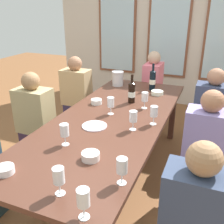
# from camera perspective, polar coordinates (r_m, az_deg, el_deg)

# --- Properties ---
(ground_plane) EXTENTS (12.00, 12.00, 0.00)m
(ground_plane) POSITION_cam_1_polar(r_m,az_deg,el_deg) (2.87, -0.10, -14.78)
(ground_plane) COLOR brown
(back_wall_with_windows) EXTENTS (4.20, 0.10, 2.90)m
(back_wall_with_windows) POSITION_cam_1_polar(r_m,az_deg,el_deg) (4.83, 12.50, 18.69)
(back_wall_with_windows) COLOR beige
(back_wall_with_windows) RESTS_ON ground
(dining_table) EXTENTS (1.00, 2.58, 0.74)m
(dining_table) POSITION_cam_1_polar(r_m,az_deg,el_deg) (2.52, -0.11, -2.48)
(dining_table) COLOR #502E22
(dining_table) RESTS_ON ground
(white_plate_0) EXTENTS (0.22, 0.22, 0.01)m
(white_plate_0) POSITION_cam_1_polar(r_m,az_deg,el_deg) (2.31, -3.86, -3.06)
(white_plate_0) COLOR white
(white_plate_0) RESTS_ON dining_table
(metal_pitcher) EXTENTS (0.16, 0.16, 0.19)m
(metal_pitcher) POSITION_cam_1_polar(r_m,az_deg,el_deg) (3.45, 1.27, 7.38)
(metal_pitcher) COLOR silver
(metal_pitcher) RESTS_ON dining_table
(wine_bottle_0) EXTENTS (0.08, 0.08, 0.31)m
(wine_bottle_0) POSITION_cam_1_polar(r_m,az_deg,el_deg) (2.84, 4.33, 4.37)
(wine_bottle_0) COLOR black
(wine_bottle_0) RESTS_ON dining_table
(wine_bottle_1) EXTENTS (0.08, 0.08, 0.33)m
(wine_bottle_1) POSITION_cam_1_polar(r_m,az_deg,el_deg) (3.30, 8.86, 6.98)
(wine_bottle_1) COLOR black
(wine_bottle_1) RESTS_ON dining_table
(tasting_bowl_0) EXTENTS (0.13, 0.13, 0.05)m
(tasting_bowl_0) POSITION_cam_1_polar(r_m,az_deg,el_deg) (1.84, -4.71, -9.60)
(tasting_bowl_0) COLOR white
(tasting_bowl_0) RESTS_ON dining_table
(tasting_bowl_1) EXTENTS (0.14, 0.14, 0.05)m
(tasting_bowl_1) POSITION_cam_1_polar(r_m,az_deg,el_deg) (3.16, 9.88, 4.18)
(tasting_bowl_1) COLOR white
(tasting_bowl_1) RESTS_ON dining_table
(tasting_bowl_2) EXTENTS (0.12, 0.12, 0.05)m
(tasting_bowl_2) POSITION_cam_1_polar(r_m,az_deg,el_deg) (2.82, -3.43, 2.28)
(tasting_bowl_2) COLOR white
(tasting_bowl_2) RESTS_ON dining_table
(tasting_bowl_3) EXTENTS (0.12, 0.12, 0.05)m
(tasting_bowl_3) POSITION_cam_1_polar(r_m,az_deg,el_deg) (1.84, -22.37, -11.64)
(tasting_bowl_3) COLOR white
(tasting_bowl_3) RESTS_ON dining_table
(wine_glass_0) EXTENTS (0.07, 0.07, 0.17)m
(wine_glass_0) POSITION_cam_1_polar(r_m,az_deg,el_deg) (2.00, -10.37, -4.14)
(wine_glass_0) COLOR white
(wine_glass_0) RESTS_ON dining_table
(wine_glass_1) EXTENTS (0.07, 0.07, 0.17)m
(wine_glass_1) POSITION_cam_1_polar(r_m,az_deg,el_deg) (1.36, -6.32, -18.28)
(wine_glass_1) COLOR white
(wine_glass_1) RESTS_ON dining_table
(wine_glass_2) EXTENTS (0.07, 0.07, 0.17)m
(wine_glass_2) POSITION_cam_1_polar(r_m,az_deg,el_deg) (1.52, -11.60, -13.74)
(wine_glass_2) COLOR white
(wine_glass_2) RESTS_ON dining_table
(wine_glass_3) EXTENTS (0.07, 0.07, 0.17)m
(wine_glass_3) POSITION_cam_1_polar(r_m,az_deg,el_deg) (1.57, 2.19, -11.91)
(wine_glass_3) COLOR white
(wine_glass_3) RESTS_ON dining_table
(wine_glass_4) EXTENTS (0.07, 0.07, 0.17)m
(wine_glass_4) POSITION_cam_1_polar(r_m,az_deg,el_deg) (2.52, -0.29, 2.09)
(wine_glass_4) COLOR white
(wine_glass_4) RESTS_ON dining_table
(wine_glass_5) EXTENTS (0.07, 0.07, 0.17)m
(wine_glass_5) POSITION_cam_1_polar(r_m,az_deg,el_deg) (2.21, 4.67, -1.17)
(wine_glass_5) COLOR white
(wine_glass_5) RESTS_ON dining_table
(wine_glass_6) EXTENTS (0.07, 0.07, 0.17)m
(wine_glass_6) POSITION_cam_1_polar(r_m,az_deg,el_deg) (2.68, 7.20, 3.23)
(wine_glass_6) COLOR white
(wine_glass_6) RESTS_ON dining_table
(wine_glass_7) EXTENTS (0.07, 0.07, 0.17)m
(wine_glass_7) POSITION_cam_1_polar(r_m,az_deg,el_deg) (2.34, 9.19, -0.02)
(wine_glass_7) COLOR white
(wine_glass_7) RESTS_ON dining_table
(seated_person_0) EXTENTS (0.38, 0.24, 1.11)m
(seated_person_0) POSITION_cam_1_polar(r_m,az_deg,el_deg) (3.65, -7.72, 2.95)
(seated_person_0) COLOR #2D2541
(seated_person_0) RESTS_ON ground
(seated_person_1) EXTENTS (0.38, 0.24, 1.11)m
(seated_person_1) POSITION_cam_1_polar(r_m,az_deg,el_deg) (3.19, 20.59, -1.32)
(seated_person_1) COLOR #2D303F
(seated_person_1) RESTS_ON ground
(seated_person_4) EXTENTS (0.38, 0.24, 1.11)m
(seated_person_4) POSITION_cam_1_polar(r_m,az_deg,el_deg) (2.96, -16.30, -2.62)
(seated_person_4) COLOR #3A263C
(seated_person_4) RESTS_ON ground
(seated_person_5) EXTENTS (0.38, 0.24, 1.11)m
(seated_person_5) POSITION_cam_1_polar(r_m,az_deg,el_deg) (2.47, 19.57, -8.47)
(seated_person_5) COLOR #2D3532
(seated_person_5) RESTS_ON ground
(seated_person_6) EXTENTS (0.24, 0.38, 1.11)m
(seated_person_6) POSITION_cam_1_polar(r_m,az_deg,el_deg) (4.04, 8.79, 4.83)
(seated_person_6) COLOR #342730
(seated_person_6) RESTS_ON ground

